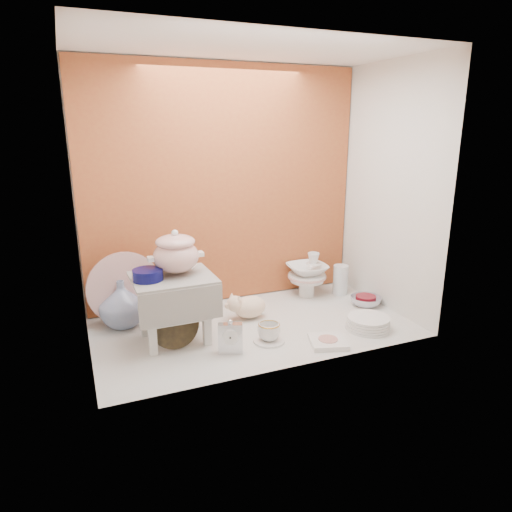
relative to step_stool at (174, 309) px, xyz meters
The scene contains 17 objects.
ground 0.50m from the step_stool, ahead, with size 1.80×1.80×0.00m, color silver.
niche_shell 0.89m from the step_stool, 20.65° to the left, with size 1.86×1.03×1.53m.
step_stool is the anchor object (origin of this frame).
soup_tureen 0.31m from the step_stool, 47.99° to the left, with size 0.28×0.28×0.24m, color white, non-canonical shape.
cobalt_bowl 0.25m from the step_stool, behind, with size 0.16×0.16×0.06m, color #090944.
floral_platter 0.40m from the step_stool, 122.50° to the left, with size 0.43×0.05×0.43m, color white, non-canonical shape.
blue_white_vase 0.38m from the step_stool, 128.80° to the left, with size 0.26×0.26×0.27m, color white.
lacquer_tray 0.08m from the step_stool, 106.86° to the right, with size 0.28×0.12×0.26m, color black, non-canonical shape.
mantel_clock 0.35m from the step_stool, 48.39° to the right, with size 0.12×0.04×0.18m, color silver.
plush_pig 0.51m from the step_stool, 13.66° to the left, with size 0.25×0.17×0.15m, color beige.
teacup_saucer 0.54m from the step_stool, 25.10° to the right, with size 0.17×0.17×0.01m, color white.
gold_rim_teacup 0.52m from the step_stool, 25.10° to the right, with size 0.12×0.12×0.10m, color white.
lattice_dish 0.84m from the step_stool, 25.88° to the right, with size 0.19×0.19×0.03m, color white.
dinner_plate_stack 1.10m from the step_stool, 15.11° to the right, with size 0.26×0.26×0.07m, color white.
crystal_bowl 1.26m from the step_stool, ahead, with size 0.20×0.20×0.06m, color silver.
clear_glass_vase 1.25m from the step_stool, 12.54° to the left, with size 0.10×0.10×0.20m, color silver.
porcelain_tower 1.04m from the step_stool, 18.30° to the left, with size 0.26×0.26×0.30m, color white, non-canonical shape.
Camera 1 is at (-0.93, -2.28, 1.13)m, focal length 32.25 mm.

